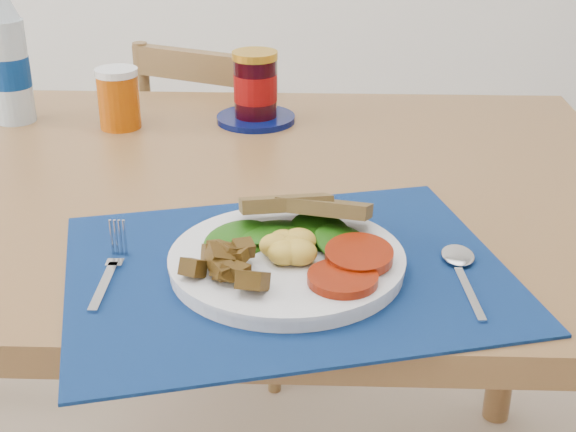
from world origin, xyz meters
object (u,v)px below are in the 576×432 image
object	(u,v)px
jam_on_saucer	(255,91)
chair_far	(228,171)
breakfast_plate	(282,256)
juice_glass	(119,100)
water_bottle	(8,63)

from	to	relation	value
jam_on_saucer	chair_far	bearing A→B (deg)	105.37
chair_far	jam_on_saucer	xyz separation A→B (m)	(0.09, -0.34, 0.29)
breakfast_plate	juice_glass	size ratio (longest dim) A/B	2.74
chair_far	breakfast_plate	distance (m)	0.94
breakfast_plate	jam_on_saucer	distance (m)	0.56
water_bottle	juice_glass	distance (m)	0.21
breakfast_plate	water_bottle	xyz separation A→B (m)	(-0.50, 0.55, 0.08)
chair_far	juice_glass	distance (m)	0.49
jam_on_saucer	water_bottle	bearing A→B (deg)	-178.30
chair_far	juice_glass	world-z (taller)	chair_far
chair_far	breakfast_plate	xyz separation A→B (m)	(0.16, -0.89, 0.26)
water_bottle	jam_on_saucer	bearing A→B (deg)	1.70
chair_far	water_bottle	bearing A→B (deg)	68.74
chair_far	jam_on_saucer	distance (m)	0.45
chair_far	jam_on_saucer	bearing A→B (deg)	128.46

